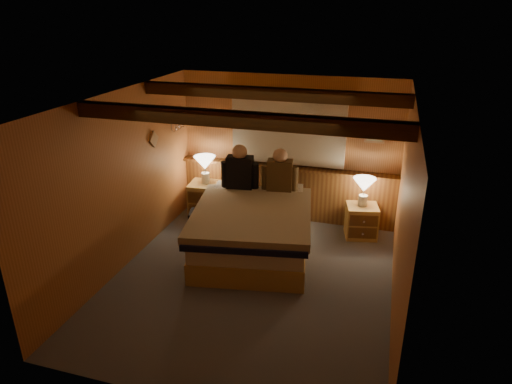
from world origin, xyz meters
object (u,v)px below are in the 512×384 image
at_px(nightstand_right, 361,221).
at_px(duffel_bag, 207,220).
at_px(lamp_right, 364,187).
at_px(lamp_left, 205,164).
at_px(bed, 253,229).
at_px(nightstand_left, 206,199).
at_px(person_right, 280,173).
at_px(person_left, 240,170).

bearing_deg(nightstand_right, duffel_bag, 179.62).
bearing_deg(lamp_right, lamp_left, 178.91).
distance_m(bed, duffel_bag, 1.04).
bearing_deg(bed, nightstand_right, 22.39).
height_order(nightstand_left, lamp_left, lamp_left).
relative_size(lamp_right, person_right, 0.65).
distance_m(bed, person_left, 1.02).
bearing_deg(person_right, duffel_bag, -172.13).
height_order(bed, lamp_right, lamp_right).
height_order(nightstand_right, person_left, person_left).
relative_size(lamp_right, duffel_bag, 0.74).
bearing_deg(person_right, lamp_right, 0.81).
distance_m(nightstand_left, lamp_left, 0.63).
bearing_deg(bed, duffel_bag, 143.86).
bearing_deg(nightstand_right, person_right, 175.90).
relative_size(nightstand_right, lamp_right, 1.22).
bearing_deg(duffel_bag, bed, -39.33).
xyz_separation_m(bed, duffel_bag, (-0.91, 0.45, -0.20)).
bearing_deg(bed, nightstand_left, 129.13).
bearing_deg(lamp_right, bed, -146.96).
relative_size(lamp_left, duffel_bag, 0.78).
bearing_deg(nightstand_left, nightstand_right, -6.19).
bearing_deg(nightstand_right, nightstand_left, 166.87).
xyz_separation_m(lamp_left, duffel_bag, (0.23, -0.56, -0.75)).
bearing_deg(nightstand_left, person_left, -28.25).
bearing_deg(duffel_bag, lamp_right, -1.12).
xyz_separation_m(nightstand_right, person_right, (-1.28, -0.18, 0.73)).
bearing_deg(person_right, lamp_left, 161.76).
height_order(lamp_left, person_right, person_right).
distance_m(person_right, duffel_bag, 1.42).
distance_m(nightstand_right, lamp_left, 2.71).
distance_m(bed, nightstand_right, 1.76).
bearing_deg(person_right, person_left, 179.52).
relative_size(bed, nightstand_right, 4.26).
height_order(nightstand_left, lamp_right, lamp_right).
relative_size(bed, nightstand_left, 4.00).
bearing_deg(lamp_right, nightstand_right, -62.88).
bearing_deg(duffel_bag, person_left, 12.25).
distance_m(nightstand_left, person_right, 1.54).
bearing_deg(person_left, bed, -66.01).
bearing_deg(nightstand_right, bed, -159.61).
distance_m(nightstand_left, duffel_bag, 0.61).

